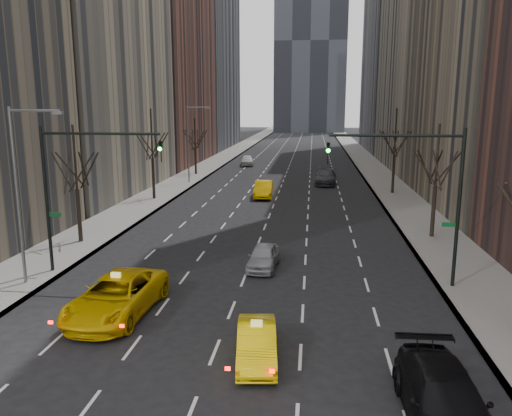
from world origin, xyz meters
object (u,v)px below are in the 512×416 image
(taxi_suv, at_px, (117,296))
(silver_sedan_ahead, at_px, (263,257))
(taxi_sedan, at_px, (257,343))
(parked_suv_black, at_px, (444,400))

(taxi_suv, distance_m, silver_sedan_ahead, 9.32)
(taxi_sedan, relative_size, parked_suv_black, 0.72)
(taxi_sedan, xyz_separation_m, silver_sedan_ahead, (-0.80, 10.57, 0.01))
(taxi_sedan, height_order, silver_sedan_ahead, silver_sedan_ahead)
(taxi_suv, height_order, taxi_sedan, taxi_suv)
(parked_suv_black, bearing_deg, taxi_suv, 151.25)
(silver_sedan_ahead, height_order, parked_suv_black, parked_suv_black)
(silver_sedan_ahead, bearing_deg, parked_suv_black, -60.77)
(taxi_sedan, height_order, parked_suv_black, parked_suv_black)
(taxi_sedan, bearing_deg, parked_suv_black, -35.24)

